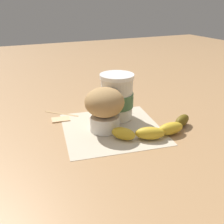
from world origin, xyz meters
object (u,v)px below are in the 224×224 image
coffee_cup (117,97)px  sugar_packet (61,119)px  muffin (105,108)px  banana (158,129)px

coffee_cup → sugar_packet: bearing=-109.2°
muffin → sugar_packet: muffin is taller
coffee_cup → sugar_packet: 0.17m
coffee_cup → muffin: 0.08m
muffin → banana: (0.08, 0.11, -0.05)m
muffin → banana: bearing=55.0°
muffin → banana: 0.14m
banana → sugar_packet: (-0.19, -0.20, -0.01)m
banana → coffee_cup: bearing=-160.3°
muffin → sugar_packet: size_ratio=2.25×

